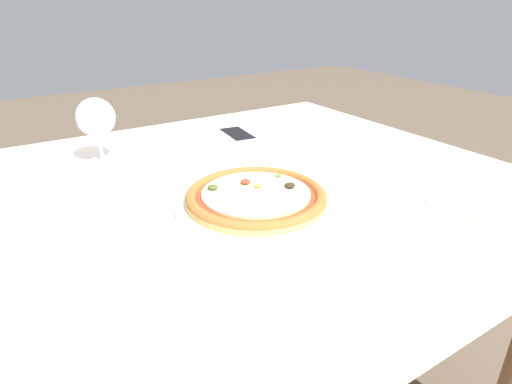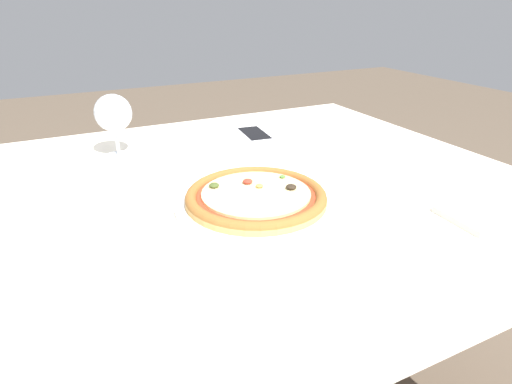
% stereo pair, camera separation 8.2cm
% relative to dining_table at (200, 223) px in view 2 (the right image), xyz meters
% --- Properties ---
extents(dining_table, '(1.46, 1.09, 0.73)m').
position_rel_dining_table_xyz_m(dining_table, '(0.00, 0.00, 0.00)').
color(dining_table, '#997047').
rests_on(dining_table, ground_plane).
extents(pizza_plate, '(0.31, 0.31, 0.04)m').
position_rel_dining_table_xyz_m(pizza_plate, '(0.08, -0.11, 0.09)').
color(pizza_plate, white).
rests_on(pizza_plate, dining_table).
extents(wine_glass_far_left, '(0.09, 0.09, 0.16)m').
position_rel_dining_table_xyz_m(wine_glass_far_left, '(-0.11, 0.30, 0.18)').
color(wine_glass_far_left, silver).
rests_on(wine_glass_far_left, dining_table).
extents(cell_phone, '(0.09, 0.15, 0.01)m').
position_rel_dining_table_xyz_m(cell_phone, '(0.28, 0.30, 0.08)').
color(cell_phone, white).
rests_on(cell_phone, dining_table).
extents(napkin_folded, '(0.16, 0.12, 0.01)m').
position_rel_dining_table_xyz_m(napkin_folded, '(0.44, -0.34, 0.08)').
color(napkin_folded, silver).
rests_on(napkin_folded, dining_table).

